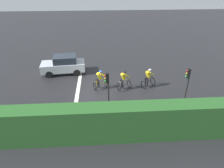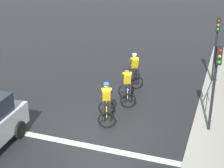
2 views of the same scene
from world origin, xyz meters
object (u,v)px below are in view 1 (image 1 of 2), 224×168
(cyclist_second, at_px, (124,81))
(traffic_light_far_junction, at_px, (187,84))
(traffic_light_near_crossing, at_px, (108,89))
(cyclist_lead, at_px, (148,79))
(cyclist_mid, at_px, (100,80))
(pedestrian_railing_kerbside, at_px, (155,104))
(car_silver, at_px, (64,65))

(cyclist_second, height_order, traffic_light_far_junction, traffic_light_far_junction)
(traffic_light_near_crossing, distance_m, traffic_light_far_junction, 5.22)
(cyclist_lead, xyz_separation_m, traffic_light_near_crossing, (3.93, -3.60, 1.43))
(cyclist_second, height_order, traffic_light_near_crossing, traffic_light_near_crossing)
(cyclist_second, distance_m, cyclist_mid, 1.97)
(traffic_light_far_junction, bearing_deg, pedestrian_railing_kerbside, -85.62)
(cyclist_mid, xyz_separation_m, pedestrian_railing_kerbside, (3.75, 3.68, 0.01))
(cyclist_second, height_order, car_silver, car_silver)
(cyclist_lead, distance_m, cyclist_second, 2.14)
(cyclist_second, xyz_separation_m, traffic_light_far_junction, (3.38, 3.73, 1.43))
(cyclist_mid, height_order, car_silver, car_silver)
(cyclist_second, relative_size, cyclist_mid, 1.00)
(car_silver, bearing_deg, pedestrian_railing_kerbside, 45.30)
(car_silver, bearing_deg, cyclist_second, 56.94)
(car_silver, relative_size, traffic_light_far_junction, 1.27)
(cyclist_lead, relative_size, pedestrian_railing_kerbside, 0.41)
(cyclist_lead, relative_size, traffic_light_far_junction, 0.50)
(cyclist_lead, xyz_separation_m, traffic_light_far_junction, (3.65, 1.61, 1.43))
(pedestrian_railing_kerbside, bearing_deg, traffic_light_far_junction, 94.38)
(traffic_light_near_crossing, bearing_deg, cyclist_second, 157.90)
(cyclist_mid, height_order, traffic_light_far_junction, traffic_light_far_junction)
(cyclist_mid, relative_size, traffic_light_far_junction, 0.50)
(car_silver, height_order, pedestrian_railing_kerbside, car_silver)
(cyclist_second, distance_m, traffic_light_far_junction, 5.23)
(car_silver, bearing_deg, traffic_light_near_crossing, 28.64)
(cyclist_lead, distance_m, traffic_light_near_crossing, 5.52)
(traffic_light_far_junction, bearing_deg, cyclist_mid, -122.29)
(cyclist_mid, bearing_deg, pedestrian_railing_kerbside, 44.43)
(cyclist_lead, relative_size, cyclist_second, 1.00)
(traffic_light_near_crossing, distance_m, pedestrian_railing_kerbside, 3.50)
(cyclist_mid, bearing_deg, traffic_light_near_crossing, 7.01)
(cyclist_lead, xyz_separation_m, car_silver, (-3.25, -7.52, 0.08))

